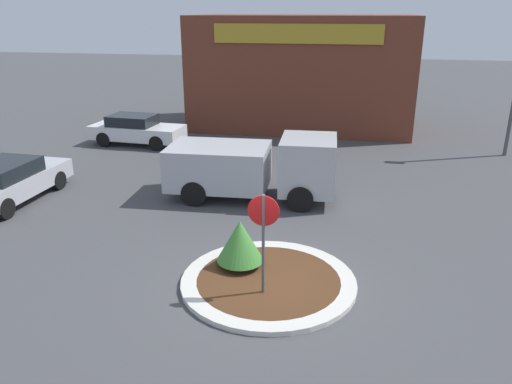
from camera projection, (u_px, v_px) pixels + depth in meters
name	position (u px, v px, depth m)	size (l,w,h in m)	color
ground_plane	(268.00, 284.00, 11.81)	(120.00, 120.00, 0.00)	#474749
traffic_island	(268.00, 281.00, 11.79)	(4.14, 4.14, 0.12)	beige
stop_sign	(263.00, 228.00, 10.69)	(0.69, 0.07, 2.46)	#4C4C51
island_shrub	(240.00, 241.00, 12.17)	(1.16, 1.16, 1.20)	brown
utility_truck	(253.00, 166.00, 16.87)	(5.73, 2.56, 2.16)	#B2B2B7
storefront_building	(302.00, 72.00, 26.99)	(11.50, 6.07, 5.85)	brown
parked_sedan_silver	(8.00, 181.00, 16.65)	(2.06, 4.55, 1.41)	#B7B7BC
parked_sedan_white	(136.00, 130.00, 23.76)	(4.50, 2.02, 1.42)	silver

